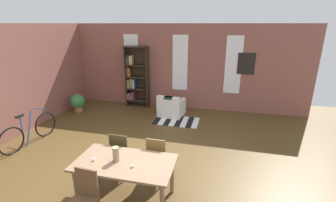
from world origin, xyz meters
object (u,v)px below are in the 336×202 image
dining_chair_near_left (84,198)px  dining_chair_far_left (121,152)px  dining_chair_far_right (157,157)px  bookshelf_tall (136,77)px  vase_on_table (116,154)px  armchair_white (171,108)px  potted_plant_by_shelf (78,102)px  dining_table (125,166)px  bicycle_second (30,131)px

dining_chair_near_left → dining_chair_far_left: size_ratio=1.00×
dining_chair_far_right → bookshelf_tall: bearing=116.1°
vase_on_table → armchair_white: bearing=89.7°
armchair_white → potted_plant_by_shelf: 3.37m
dining_chair_near_left → bookshelf_tall: size_ratio=0.42×
vase_on_table → potted_plant_by_shelf: size_ratio=0.41×
dining_table → dining_chair_far_left: (-0.39, 0.68, -0.17)m
potted_plant_by_shelf → vase_on_table: bearing=-48.4°
dining_chair_far_left → armchair_white: dining_chair_far_left is taller
dining_chair_far_left → armchair_white: (0.26, 3.48, -0.23)m
dining_chair_far_right → potted_plant_by_shelf: dining_chair_far_right is taller
dining_chair_far_right → dining_table: bearing=-119.4°
bicycle_second → bookshelf_tall: bearing=65.6°
vase_on_table → dining_chair_far_left: vase_on_table is taller
dining_table → armchair_white: bearing=91.8°
dining_chair_far_left → bicycle_second: 2.96m
bicycle_second → potted_plant_by_shelf: size_ratio=2.73×
dining_chair_far_left → bookshelf_tall: 4.42m
vase_on_table → dining_chair_far_left: bearing=109.0°
dining_chair_far_right → bicycle_second: dining_chair_far_right is taller
potted_plant_by_shelf → dining_chair_far_left: bearing=-44.8°
dining_chair_far_left → potted_plant_by_shelf: bearing=135.2°
dining_table → dining_chair_near_left: 0.80m
dining_chair_far_right → armchair_white: (-0.51, 3.48, -0.23)m
dining_chair_near_left → vase_on_table: bearing=71.5°
dining_chair_near_left → armchair_white: dining_chair_near_left is taller
vase_on_table → bookshelf_tall: (-1.51, 4.87, 0.21)m
vase_on_table → bicycle_second: bearing=157.0°
bookshelf_tall → dining_chair_near_left: bearing=-77.0°
bookshelf_tall → dining_chair_far_left: bearing=-73.0°
dining_chair_far_left → armchair_white: size_ratio=1.07×
dining_table → dining_chair_far_left: 0.80m
vase_on_table → dining_chair_far_right: size_ratio=0.27×
dining_table → dining_chair_far_right: dining_chair_far_right is taller
dining_table → dining_chair_far_right: (0.38, 0.68, -0.17)m
dining_chair_far_left → dining_chair_far_right: (0.77, -0.00, 0.00)m
potted_plant_by_shelf → dining_table: bearing=-47.2°
dining_chair_far_right → bicycle_second: (-3.66, 0.64, -0.16)m
dining_table → potted_plant_by_shelf: (-3.47, 3.74, -0.33)m
dining_table → bookshelf_tall: 5.17m
dining_chair_near_left → bicycle_second: (-2.89, 2.01, -0.16)m
dining_table → vase_on_table: (-0.15, 0.00, 0.22)m
vase_on_table → bicycle_second: size_ratio=0.15×
dining_chair_far_right → bicycle_second: bearing=170.0°
bicycle_second → potted_plant_by_shelf: bicycle_second is taller
dining_chair_far_left → potted_plant_by_shelf: 4.34m
bookshelf_tall → potted_plant_by_shelf: (-1.80, -1.13, -0.76)m
vase_on_table → dining_chair_far_right: vase_on_table is taller
dining_table → bicycle_second: (-3.27, 1.33, -0.33)m
dining_chair_near_left → bookshelf_tall: bookshelf_tall is taller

